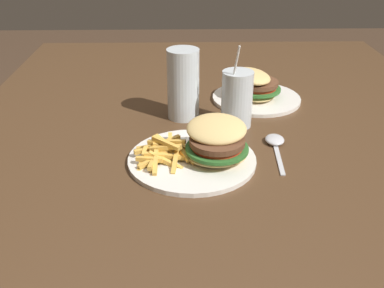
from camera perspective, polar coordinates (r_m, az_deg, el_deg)
The scene contains 6 objects.
dining_table at distance 1.23m, azimuth 3.12°, elevation -1.00°, with size 1.30×1.43×0.74m.
meal_plate_near at distance 0.95m, azimuth 1.49°, elevation -0.68°, with size 0.27×0.27×0.10m.
beer_glass at distance 1.14m, azimuth -1.12°, elevation 7.30°, with size 0.08×0.08×0.18m.
juice_glass at distance 1.11m, azimuth 5.71°, elevation 5.51°, with size 0.08×0.08×0.21m.
spoon at distance 1.05m, azimuth 10.50°, elevation 0.33°, with size 0.05×0.18×0.02m.
meal_plate_far at distance 1.28m, azimuth 8.09°, elevation 6.83°, with size 0.25×0.25×0.09m.
Camera 1 is at (-0.09, -1.08, 1.22)m, focal length 42.00 mm.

